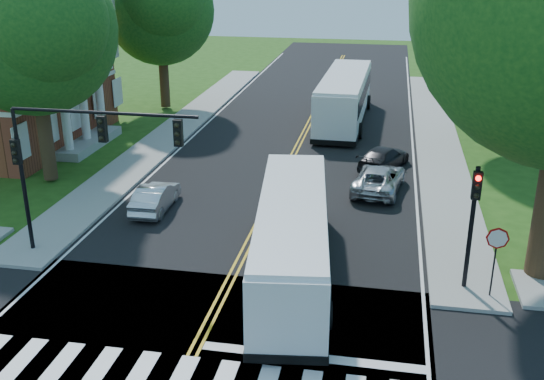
% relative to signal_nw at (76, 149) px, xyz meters
% --- Properties ---
extents(ground, '(140.00, 140.00, 0.00)m').
position_rel_signal_nw_xyz_m(ground, '(5.86, -6.43, -4.38)').
color(ground, '#214912').
rests_on(ground, ground).
extents(road, '(14.00, 96.00, 0.01)m').
position_rel_signal_nw_xyz_m(road, '(5.86, 11.57, -4.37)').
color(road, black).
rests_on(road, ground).
extents(cross_road, '(60.00, 12.00, 0.01)m').
position_rel_signal_nw_xyz_m(cross_road, '(5.86, -6.43, -4.37)').
color(cross_road, black).
rests_on(cross_road, ground).
extents(center_line, '(0.36, 70.00, 0.01)m').
position_rel_signal_nw_xyz_m(center_line, '(5.86, 15.57, -4.36)').
color(center_line, gold).
rests_on(center_line, road).
extents(edge_line_w, '(0.12, 70.00, 0.01)m').
position_rel_signal_nw_xyz_m(edge_line_w, '(-0.94, 15.57, -4.36)').
color(edge_line_w, silver).
rests_on(edge_line_w, road).
extents(edge_line_e, '(0.12, 70.00, 0.01)m').
position_rel_signal_nw_xyz_m(edge_line_e, '(12.66, 15.57, -4.36)').
color(edge_line_e, silver).
rests_on(edge_line_e, road).
extents(stop_bar, '(6.60, 0.40, 0.01)m').
position_rel_signal_nw_xyz_m(stop_bar, '(9.36, -4.83, -4.36)').
color(stop_bar, silver).
rests_on(stop_bar, road).
extents(sidewalk_nw, '(2.60, 40.00, 0.15)m').
position_rel_signal_nw_xyz_m(sidewalk_nw, '(-2.44, 18.57, -4.30)').
color(sidewalk_nw, gray).
rests_on(sidewalk_nw, ground).
extents(sidewalk_ne, '(2.60, 40.00, 0.15)m').
position_rel_signal_nw_xyz_m(sidewalk_ne, '(14.16, 18.57, -4.30)').
color(sidewalk_ne, gray).
rests_on(sidewalk_ne, ground).
extents(tree_west_near, '(8.00, 8.00, 11.40)m').
position_rel_signal_nw_xyz_m(tree_west_near, '(-5.64, 7.57, 3.15)').
color(tree_west_near, '#302313').
rests_on(tree_west_near, ground).
extents(tree_west_far, '(7.60, 7.60, 10.67)m').
position_rel_signal_nw_xyz_m(tree_west_far, '(-5.14, 23.57, 2.62)').
color(tree_west_far, '#302313').
rests_on(tree_west_far, ground).
extents(tree_east_mid, '(8.40, 8.40, 11.93)m').
position_rel_signal_nw_xyz_m(tree_east_mid, '(17.36, 17.57, 3.48)').
color(tree_east_mid, '#302313').
rests_on(tree_east_mid, ground).
extents(tree_east_far, '(7.20, 7.20, 10.34)m').
position_rel_signal_nw_xyz_m(tree_east_far, '(18.36, 33.57, 2.48)').
color(tree_east_far, '#302313').
rests_on(tree_east_far, ground).
extents(signal_nw, '(7.15, 0.46, 5.66)m').
position_rel_signal_nw_xyz_m(signal_nw, '(0.00, 0.00, 0.00)').
color(signal_nw, black).
rests_on(signal_nw, ground).
extents(signal_ne, '(0.30, 0.46, 4.40)m').
position_rel_signal_nw_xyz_m(signal_ne, '(14.06, 0.01, -1.41)').
color(signal_ne, black).
rests_on(signal_ne, ground).
extents(stop_sign, '(0.76, 0.08, 2.53)m').
position_rel_signal_nw_xyz_m(stop_sign, '(14.86, -0.45, -2.35)').
color(stop_sign, black).
rests_on(stop_sign, ground).
extents(bus_lead, '(3.80, 11.38, 2.89)m').
position_rel_signal_nw_xyz_m(bus_lead, '(7.97, 0.02, -2.84)').
color(bus_lead, silver).
rests_on(bus_lead, road).
extents(bus_follow, '(3.26, 12.62, 3.25)m').
position_rel_signal_nw_xyz_m(bus_follow, '(8.10, 22.02, -2.65)').
color(bus_follow, silver).
rests_on(bus_follow, road).
extents(hatchback, '(1.42, 3.77, 1.23)m').
position_rel_signal_nw_xyz_m(hatchback, '(0.95, 4.94, -3.75)').
color(hatchback, silver).
rests_on(hatchback, road).
extents(suv, '(2.74, 4.82, 1.27)m').
position_rel_signal_nw_xyz_m(suv, '(10.82, 9.26, -3.73)').
color(suv, '#B2B4B9').
rests_on(suv, road).
extents(dark_sedan, '(3.08, 4.46, 1.20)m').
position_rel_signal_nw_xyz_m(dark_sedan, '(10.99, 12.68, -3.77)').
color(dark_sedan, black).
rests_on(dark_sedan, road).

